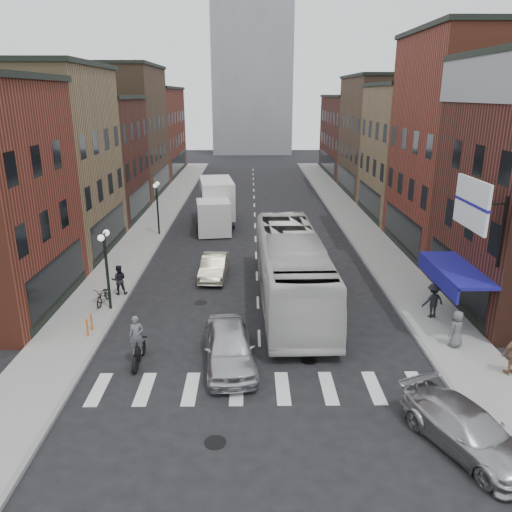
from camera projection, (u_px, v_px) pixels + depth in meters
The scene contains 30 objects.
ground at pixel (260, 349), 21.31m from camera, with size 160.00×160.00×0.00m, color black.
sidewalk_left at pixel (154, 222), 42.12m from camera, with size 3.00×74.00×0.15m, color gray.
sidewalk_right at pixel (355, 222), 42.30m from camera, with size 3.00×74.00×0.15m, color gray.
curb_left at pixel (172, 223), 42.16m from camera, with size 0.20×74.00×0.16m, color gray.
curb_right at pixel (337, 222), 42.31m from camera, with size 0.20×74.00×0.16m, color gray.
crosswalk_stripes at pixel (261, 388), 18.46m from camera, with size 12.00×2.20×0.01m, color silver.
bldg_left_mid_a at pixel (27, 162), 32.57m from camera, with size 10.30×10.20×12.30m.
bldg_left_mid_b at pixel (79, 159), 42.38m from camera, with size 10.30×10.20×10.30m.
bldg_left_far_a at pixel (111, 131), 52.38m from camera, with size 10.30×12.20×13.30m.
bldg_left_far_b at pixel (140, 132), 66.00m from camera, with size 10.30×16.20×11.30m.
bldg_right_mid_a at pixel (485, 146), 32.57m from camera, with size 10.30×10.20×14.30m.
bldg_right_mid_b at pixel (430, 152), 42.54m from camera, with size 10.30×10.20×11.30m.
bldg_right_far_a at pixel (395, 136), 52.85m from camera, with size 10.30×12.20×12.30m.
bldg_right_far_b at pixel (365, 135), 66.47m from camera, with size 10.30×16.20×10.30m.
awning_blue at pixel (452, 271), 22.97m from camera, with size 1.80×5.00×0.78m.
billboard_sign at pixel (474, 205), 19.98m from camera, with size 1.52×3.00×3.70m.
distant_tower at pixel (252, 7), 87.75m from camera, with size 14.00×14.00×50.00m, color #9399A0.
streetlamp_near at pixel (106, 256), 24.14m from camera, with size 0.32×1.22×4.11m.
streetlamp_far at pixel (157, 198), 37.45m from camera, with size 0.32×1.22×4.11m.
bike_rack at pixel (89, 325), 22.30m from camera, with size 0.08×0.68×0.80m.
box_truck at pixel (216, 205), 40.64m from camera, with size 3.28×8.66×3.65m.
motorcycle_rider at pixel (137, 342), 19.83m from camera, with size 0.62×2.07×2.10m.
transit_bus at pixel (291, 269), 25.65m from camera, with size 3.06×13.07×3.64m, color silver.
sedan_left_near at pixel (229, 347), 19.80m from camera, with size 1.94×4.83×1.64m, color #BDBCC2.
sedan_left_far at pixel (214, 267), 29.46m from camera, with size 1.42×4.08×1.34m, color beige.
curb_car at pixel (467, 430), 15.15m from camera, with size 1.87×4.61×1.34m, color #A6A7AB.
parked_bicycle at pixel (104, 295), 25.44m from camera, with size 0.60×1.73×0.91m, color black.
ped_left_solo at pixel (119, 280), 26.55m from camera, with size 0.79×0.46×1.63m, color black.
ped_right_a at pixel (433, 300), 23.78m from camera, with size 1.10×0.55×1.70m, color black.
ped_right_c at pixel (457, 329), 21.00m from camera, with size 0.79×0.51×1.62m, color #55585C.
Camera 1 is at (-0.36, -19.03, 10.38)m, focal length 35.00 mm.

